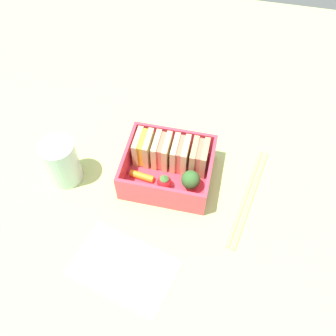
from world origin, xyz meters
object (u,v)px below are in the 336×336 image
sandwich_left (143,148)px  sandwich_center_right (199,157)px  strawberry_far_left (165,182)px  sandwich_center (180,154)px  carrot_stick_far_left (142,176)px  folded_napkin (124,267)px  drinking_glass (62,162)px  chopstick_pair (249,196)px  sandwich_center_left (162,151)px  broccoli_floret (191,180)px

sandwich_left → sandwich_center_right: size_ratio=1.00×
strawberry_far_left → sandwich_center: bearing=74.1°
carrot_stick_far_left → strawberry_far_left: (4.39, -0.90, 0.79)cm
strawberry_far_left → folded_napkin: size_ratio=0.20×
strawberry_far_left → drinking_glass: (-18.02, -0.86, 1.87)cm
sandwich_center_right → chopstick_pair: size_ratio=0.27×
sandwich_center_left → folded_napkin: sandwich_center_left is taller
sandwich_center_left → sandwich_center: size_ratio=1.00×
sandwich_left → drinking_glass: bearing=-153.6°
sandwich_center_left → strawberry_far_left: bearing=-72.0°
strawberry_far_left → broccoli_floret: bearing=11.3°
sandwich_center_right → strawberry_far_left: size_ratio=1.76×
drinking_glass → sandwich_center_left: bearing=21.5°
drinking_glass → broccoli_floret: bearing=4.4°
strawberry_far_left → chopstick_pair: size_ratio=0.15×
chopstick_pair → sandwich_left: bearing=169.2°
sandwich_center → sandwich_center_right: same height
sandwich_center_right → folded_napkin: bearing=-111.3°
sandwich_left → folded_napkin: size_ratio=0.36×
sandwich_center_left → sandwich_center: bearing=0.0°
sandwich_center_left → sandwich_center: 3.37cm
strawberry_far_left → chopstick_pair: (14.64, 1.75, -2.26)cm
chopstick_pair → carrot_stick_far_left: bearing=-177.4°
strawberry_far_left → drinking_glass: drinking_glass is taller
sandwich_center_right → drinking_glass: drinking_glass is taller
carrot_stick_far_left → drinking_glass: size_ratio=0.48×
broccoli_floret → folded_napkin: broccoli_floret is taller
sandwich_center → strawberry_far_left: bearing=-105.9°
carrot_stick_far_left → drinking_glass: drinking_glass is taller
carrot_stick_far_left → folded_napkin: carrot_stick_far_left is taller
sandwich_left → sandwich_center_right: same height
drinking_glass → folded_napkin: drinking_glass is taller
chopstick_pair → drinking_glass: (-32.66, -2.61, 4.13)cm
sandwich_center → sandwich_center_right: size_ratio=1.00×
carrot_stick_far_left → folded_napkin: 16.20cm
sandwich_center → broccoli_floret: bearing=-59.8°
sandwich_left → drinking_glass: 14.37cm
carrot_stick_far_left → broccoli_floret: broccoli_floret is taller
sandwich_center_right → carrot_stick_far_left: bearing=-153.6°
strawberry_far_left → sandwich_left: bearing=133.0°
carrot_stick_far_left → strawberry_far_left: bearing=-11.6°
sandwich_left → broccoli_floret: sandwich_left is taller
sandwich_center_left → carrot_stick_far_left: size_ratio=1.29×
carrot_stick_far_left → folded_napkin: bearing=-85.5°
sandwich_left → carrot_stick_far_left: bearing=-80.5°
sandwich_center → chopstick_pair: (13.07, -3.78, -3.63)cm
sandwich_left → broccoli_floret: 10.56cm
sandwich_center_left → carrot_stick_far_left: (-2.59, -4.64, -2.17)cm
strawberry_far_left → folded_napkin: (-3.12, -15.17, -2.41)cm
sandwich_left → sandwich_center: (6.74, 0.00, 0.00)cm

